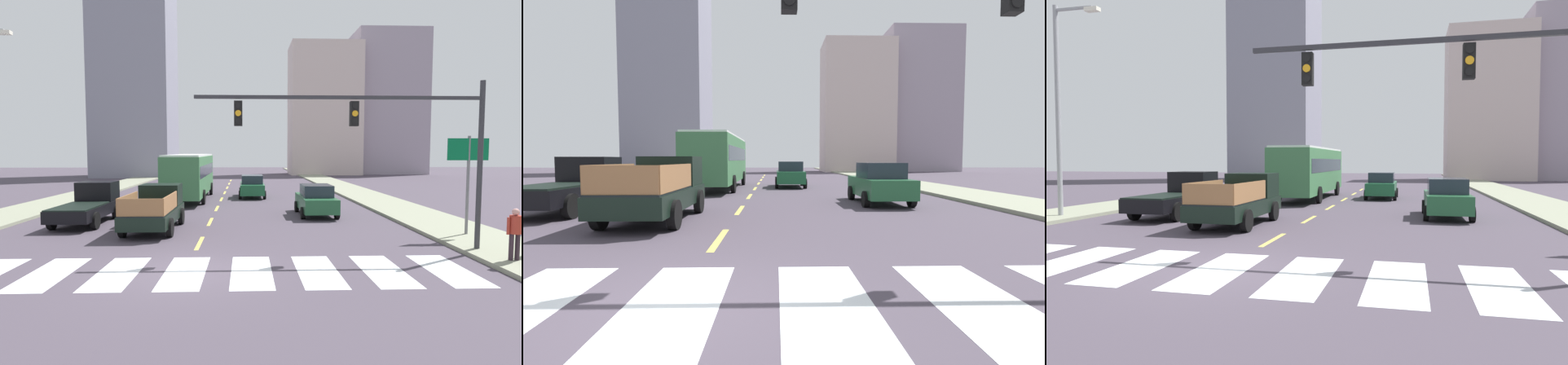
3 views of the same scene
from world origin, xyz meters
The scene contains 21 objects.
ground_plane centered at (0.00, 0.00, 0.00)m, with size 160.00×160.00×0.00m, color #463D4A.
sidewalk_right centered at (11.12, 18.00, 0.07)m, with size 3.52×110.00×0.15m, color gray.
sidewalk_left centered at (-11.12, 18.00, 0.07)m, with size 3.52×110.00×0.15m, color gray.
crosswalk_stripe_4 centered at (0.00, 0.00, 0.00)m, with size 1.21×3.51×0.01m, color silver.
crosswalk_stripe_5 centered at (1.97, 0.00, 0.00)m, with size 1.21×3.51×0.01m, color silver.
crosswalk_stripe_6 centered at (3.94, 0.00, 0.00)m, with size 1.21×3.51×0.01m, color silver.
lane_dash_0 centered at (0.00, 4.00, 0.00)m, with size 0.16×2.40×0.01m, color #E3CA53.
lane_dash_1 centered at (0.00, 9.00, 0.00)m, with size 0.16×2.40×0.01m, color #E3CA53.
lane_dash_2 centered at (0.00, 14.00, 0.00)m, with size 0.16×2.40×0.01m, color #E3CA53.
lane_dash_3 centered at (0.00, 19.00, 0.00)m, with size 0.16×2.40×0.01m, color #E3CA53.
lane_dash_4 centered at (0.00, 24.00, 0.00)m, with size 0.16×2.40×0.01m, color #E3CA53.
lane_dash_5 centered at (0.00, 29.00, 0.00)m, with size 0.16×2.40×0.01m, color #E3CA53.
lane_dash_6 centered at (0.00, 34.00, 0.00)m, with size 0.16×2.40×0.01m, color #E3CA53.
lane_dash_7 centered at (0.00, 39.00, 0.00)m, with size 0.16×2.40×0.01m, color #E3CA53.
pickup_stakebed centered at (-2.33, 7.22, 0.94)m, with size 2.18×5.20×1.96m.
pickup_dark centered at (-6.05, 9.12, 0.92)m, with size 2.18×5.20×1.96m.
city_bus centered at (-2.28, 18.98, 1.95)m, with size 2.72×10.80×3.32m.
sedan_near_right centered at (5.71, 10.98, 0.86)m, with size 2.02×4.40×1.72m.
sedan_near_left centered at (2.30, 20.28, 0.86)m, with size 2.02×4.40×1.72m.
block_mid_left centered at (24.06, 54.43, 10.93)m, with size 10.76×7.87×21.86m, color #9C8F9E.
block_mid_right centered at (13.72, 52.40, 9.73)m, with size 10.42×7.07×19.46m, color beige.
Camera 2 is at (1.32, -4.50, 1.86)m, focal length 25.45 mm.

